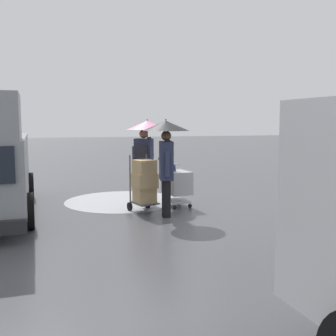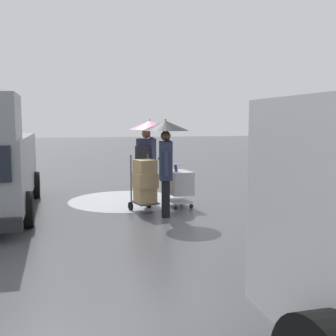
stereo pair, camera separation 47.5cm
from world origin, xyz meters
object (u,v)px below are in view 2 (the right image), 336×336
at_px(shopping_cart_vendor, 179,184).
at_px(hand_dolly_boxes, 145,182).
at_px(pedestrian_black_side, 166,145).
at_px(pedestrian_pink_side, 148,142).

xyz_separation_m(shopping_cart_vendor, hand_dolly_boxes, (0.91, 0.39, 0.12)).
distance_m(hand_dolly_boxes, pedestrian_black_side, 1.09).
relative_size(pedestrian_pink_side, pedestrian_black_side, 1.00).
bearing_deg(pedestrian_black_side, pedestrian_pink_side, -84.78).
distance_m(hand_dolly_boxes, pedestrian_pink_side, 1.30).
height_order(hand_dolly_boxes, pedestrian_pink_side, pedestrian_pink_side).
height_order(shopping_cart_vendor, pedestrian_black_side, pedestrian_black_side).
height_order(shopping_cart_vendor, pedestrian_pink_side, pedestrian_pink_side).
relative_size(shopping_cart_vendor, pedestrian_pink_side, 0.49).
distance_m(shopping_cart_vendor, hand_dolly_boxes, 0.99).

